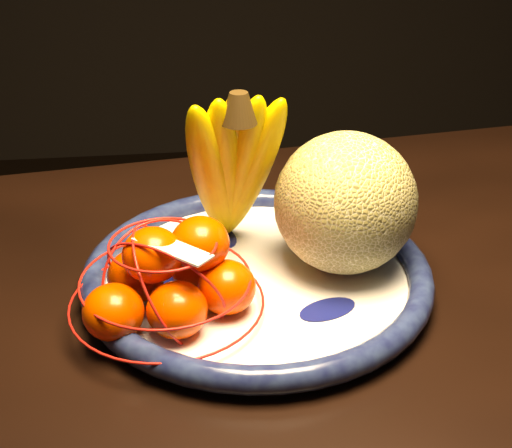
{
  "coord_description": "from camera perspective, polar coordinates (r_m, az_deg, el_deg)",
  "views": [
    {
      "loc": [
        0.05,
        -0.63,
        1.2
      ],
      "look_at": [
        0.12,
        0.0,
        0.85
      ],
      "focal_mm": 50.0,
      "sensor_mm": 36.0,
      "label": 1
    }
  ],
  "objects": [
    {
      "name": "dining_table",
      "position": [
        0.72,
        -1.86,
        -15.7
      ],
      "size": [
        1.67,
        1.14,
        0.78
      ],
      "rotation": [
        0.0,
        0.0,
        0.13
      ],
      "color": "black",
      "rests_on": "ground"
    },
    {
      "name": "mandarin_bag",
      "position": [
        0.68,
        -6.81,
        -4.42
      ],
      "size": [
        0.21,
        0.21,
        0.12
      ],
      "rotation": [
        0.0,
        0.0,
        0.13
      ],
      "color": "#FF4100",
      "rests_on": "fruit_bowl"
    },
    {
      "name": "price_tag",
      "position": [
        0.64,
        -6.69,
        -1.89
      ],
      "size": [
        0.07,
        0.06,
        0.01
      ],
      "primitive_type": "cube",
      "rotation": [
        -0.14,
        0.1,
        -0.62
      ],
      "color": "white",
      "rests_on": "mandarin_bag"
    },
    {
      "name": "fruit_bowl",
      "position": [
        0.75,
        0.08,
        -4.08
      ],
      "size": [
        0.37,
        0.37,
        0.03
      ],
      "rotation": [
        0.0,
        0.0,
        -0.24
      ],
      "color": "white",
      "rests_on": "dining_table"
    },
    {
      "name": "banana_bunch",
      "position": [
        0.75,
        -1.99,
        4.91
      ],
      "size": [
        0.14,
        0.13,
        0.21
      ],
      "rotation": [
        0.0,
        0.0,
        0.14
      ],
      "color": "#E0C001",
      "rests_on": "fruit_bowl"
    },
    {
      "name": "cantaloupe",
      "position": [
        0.74,
        7.15,
        1.69
      ],
      "size": [
        0.15,
        0.15,
        0.15
      ],
      "primitive_type": "sphere",
      "color": "olive",
      "rests_on": "fruit_bowl"
    }
  ]
}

